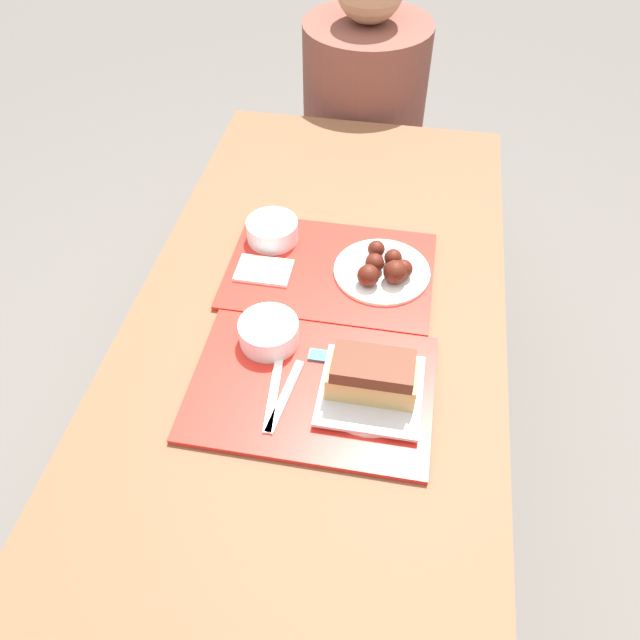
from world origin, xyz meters
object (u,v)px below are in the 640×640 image
(bowl_coleslaw_far, at_px, (272,229))
(wings_plate_far, at_px, (384,269))
(bowl_coleslaw_near, at_px, (269,331))
(brisket_sandwich_plate, at_px, (372,382))
(person_seated_across, at_px, (365,89))
(tray_near, at_px, (312,388))
(tray_far, at_px, (330,271))

(bowl_coleslaw_far, distance_m, wings_plate_far, 0.28)
(bowl_coleslaw_near, bearing_deg, brisket_sandwich_plate, -24.00)
(brisket_sandwich_plate, bearing_deg, person_seated_across, 97.75)
(tray_near, height_order, wings_plate_far, wings_plate_far)
(person_seated_across, bearing_deg, bowl_coleslaw_far, -98.13)
(bowl_coleslaw_far, bearing_deg, person_seated_across, 81.87)
(bowl_coleslaw_far, bearing_deg, wings_plate_far, -16.33)
(bowl_coleslaw_far, xyz_separation_m, person_seated_across, (0.12, 0.81, -0.05))
(wings_plate_far, bearing_deg, bowl_coleslaw_far, 163.67)
(bowl_coleslaw_near, height_order, bowl_coleslaw_far, same)
(bowl_coleslaw_near, bearing_deg, tray_far, 69.89)
(bowl_coleslaw_near, relative_size, bowl_coleslaw_far, 1.00)
(wings_plate_far, bearing_deg, person_seated_across, 99.83)
(wings_plate_far, bearing_deg, bowl_coleslaw_near, -131.37)
(tray_near, bearing_deg, person_seated_across, 92.53)
(brisket_sandwich_plate, bearing_deg, tray_far, 111.73)
(tray_far, distance_m, bowl_coleslaw_near, 0.25)
(tray_near, xyz_separation_m, wings_plate_far, (0.10, 0.33, 0.03))
(brisket_sandwich_plate, relative_size, bowl_coleslaw_far, 1.60)
(tray_near, bearing_deg, bowl_coleslaw_far, 112.58)
(tray_far, relative_size, bowl_coleslaw_near, 3.83)
(brisket_sandwich_plate, height_order, bowl_coleslaw_far, brisket_sandwich_plate)
(wings_plate_far, height_order, person_seated_across, person_seated_across)
(tray_far, xyz_separation_m, bowl_coleslaw_near, (-0.08, -0.23, 0.03))
(tray_near, height_order, tray_far, same)
(tray_near, distance_m, brisket_sandwich_plate, 0.12)
(bowl_coleslaw_near, bearing_deg, person_seated_across, 87.43)
(bowl_coleslaw_near, height_order, wings_plate_far, wings_plate_far)
(brisket_sandwich_plate, bearing_deg, bowl_coleslaw_far, 124.64)
(tray_near, relative_size, tray_far, 1.00)
(wings_plate_far, relative_size, person_seated_across, 0.31)
(tray_far, xyz_separation_m, person_seated_across, (-0.03, 0.88, -0.02))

